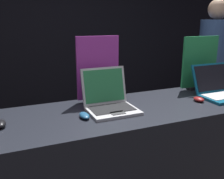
{
  "coord_description": "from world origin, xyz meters",
  "views": [
    {
      "loc": [
        -0.65,
        -1.2,
        1.59
      ],
      "look_at": [
        0.01,
        0.34,
        1.13
      ],
      "focal_mm": 42.0,
      "sensor_mm": 36.0,
      "label": 1
    }
  ],
  "objects_px": {
    "mouse_back": "(199,99)",
    "promo_stand_back": "(200,64)",
    "mouse_front": "(1,124)",
    "laptop_middle": "(110,101)",
    "person_bystander": "(211,78)",
    "promo_stand_middle": "(99,71)",
    "laptop_back": "(220,89)",
    "mouse_middle": "(84,116)"
  },
  "relations": [
    {
      "from": "laptop_middle",
      "to": "mouse_middle",
      "type": "distance_m",
      "value": 0.23
    },
    {
      "from": "mouse_front",
      "to": "promo_stand_middle",
      "type": "bearing_deg",
      "value": 19.63
    },
    {
      "from": "mouse_front",
      "to": "person_bystander",
      "type": "bearing_deg",
      "value": 17.05
    },
    {
      "from": "mouse_middle",
      "to": "mouse_back",
      "type": "relative_size",
      "value": 1.26
    },
    {
      "from": "promo_stand_middle",
      "to": "mouse_back",
      "type": "relative_size",
      "value": 5.31
    },
    {
      "from": "promo_stand_middle",
      "to": "mouse_back",
      "type": "bearing_deg",
      "value": -24.72
    },
    {
      "from": "mouse_front",
      "to": "person_bystander",
      "type": "distance_m",
      "value": 2.32
    },
    {
      "from": "laptop_middle",
      "to": "promo_stand_back",
      "type": "xyz_separation_m",
      "value": [
        0.93,
        0.2,
        0.16
      ]
    },
    {
      "from": "promo_stand_middle",
      "to": "person_bystander",
      "type": "bearing_deg",
      "value": 15.85
    },
    {
      "from": "laptop_middle",
      "to": "laptop_back",
      "type": "distance_m",
      "value": 0.93
    },
    {
      "from": "laptop_back",
      "to": "person_bystander",
      "type": "relative_size",
      "value": 0.2
    },
    {
      "from": "mouse_middle",
      "to": "laptop_back",
      "type": "xyz_separation_m",
      "value": [
        1.14,
        0.03,
        0.04
      ]
    },
    {
      "from": "promo_stand_middle",
      "to": "person_bystander",
      "type": "relative_size",
      "value": 0.27
    },
    {
      "from": "promo_stand_middle",
      "to": "mouse_back",
      "type": "xyz_separation_m",
      "value": [
        0.69,
        -0.32,
        -0.22
      ]
    },
    {
      "from": "promo_stand_back",
      "to": "laptop_back",
      "type": "bearing_deg",
      "value": -90.0
    },
    {
      "from": "mouse_middle",
      "to": "person_bystander",
      "type": "xyz_separation_m",
      "value": [
        1.73,
        0.73,
        -0.07
      ]
    },
    {
      "from": "mouse_middle",
      "to": "mouse_back",
      "type": "bearing_deg",
      "value": -0.87
    },
    {
      "from": "mouse_middle",
      "to": "promo_stand_back",
      "type": "height_order",
      "value": "promo_stand_back"
    },
    {
      "from": "laptop_middle",
      "to": "mouse_back",
      "type": "distance_m",
      "value": 0.7
    },
    {
      "from": "mouse_front",
      "to": "laptop_back",
      "type": "height_order",
      "value": "laptop_back"
    },
    {
      "from": "laptop_back",
      "to": "mouse_back",
      "type": "relative_size",
      "value": 3.91
    },
    {
      "from": "promo_stand_middle",
      "to": "laptop_back",
      "type": "height_order",
      "value": "promo_stand_middle"
    },
    {
      "from": "mouse_front",
      "to": "mouse_back",
      "type": "relative_size",
      "value": 1.14
    },
    {
      "from": "mouse_front",
      "to": "laptop_middle",
      "type": "relative_size",
      "value": 0.32
    },
    {
      "from": "laptop_middle",
      "to": "laptop_back",
      "type": "xyz_separation_m",
      "value": [
        0.93,
        -0.06,
        -0.01
      ]
    },
    {
      "from": "laptop_middle",
      "to": "promo_stand_back",
      "type": "bearing_deg",
      "value": 11.96
    },
    {
      "from": "laptop_back",
      "to": "promo_stand_back",
      "type": "distance_m",
      "value": 0.3
    },
    {
      "from": "laptop_middle",
      "to": "person_bystander",
      "type": "distance_m",
      "value": 1.66
    },
    {
      "from": "mouse_back",
      "to": "person_bystander",
      "type": "bearing_deg",
      "value": 41.86
    },
    {
      "from": "person_bystander",
      "to": "mouse_middle",
      "type": "bearing_deg",
      "value": -157.02
    },
    {
      "from": "promo_stand_middle",
      "to": "promo_stand_back",
      "type": "relative_size",
      "value": 1.05
    },
    {
      "from": "promo_stand_back",
      "to": "laptop_middle",
      "type": "bearing_deg",
      "value": -168.04
    },
    {
      "from": "mouse_front",
      "to": "person_bystander",
      "type": "height_order",
      "value": "person_bystander"
    },
    {
      "from": "mouse_back",
      "to": "laptop_middle",
      "type": "bearing_deg",
      "value": 171.78
    },
    {
      "from": "mouse_front",
      "to": "promo_stand_middle",
      "type": "xyz_separation_m",
      "value": [
        0.7,
        0.25,
        0.21
      ]
    },
    {
      "from": "mouse_front",
      "to": "promo_stand_middle",
      "type": "relative_size",
      "value": 0.21
    },
    {
      "from": "mouse_back",
      "to": "promo_stand_back",
      "type": "xyz_separation_m",
      "value": [
        0.24,
        0.3,
        0.2
      ]
    },
    {
      "from": "mouse_front",
      "to": "laptop_back",
      "type": "relative_size",
      "value": 0.29
    },
    {
      "from": "promo_stand_middle",
      "to": "person_bystander",
      "type": "height_order",
      "value": "person_bystander"
    },
    {
      "from": "mouse_back",
      "to": "promo_stand_back",
      "type": "height_order",
      "value": "promo_stand_back"
    },
    {
      "from": "mouse_front",
      "to": "person_bystander",
      "type": "relative_size",
      "value": 0.06
    },
    {
      "from": "promo_stand_middle",
      "to": "laptop_back",
      "type": "bearing_deg",
      "value": -16.5
    }
  ]
}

